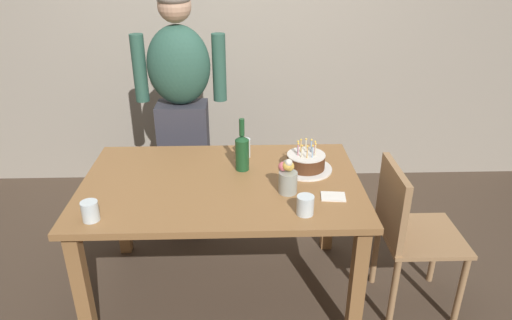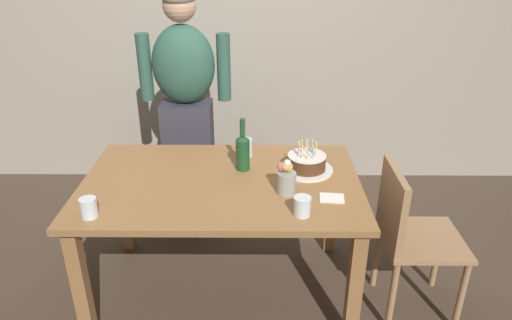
% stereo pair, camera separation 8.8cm
% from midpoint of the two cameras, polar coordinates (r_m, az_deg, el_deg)
% --- Properties ---
extents(ground_plane, '(10.00, 10.00, 0.00)m').
position_cam_midpoint_polar(ground_plane, '(2.94, -4.67, -15.42)').
color(ground_plane, '#47382B').
extents(back_wall, '(5.20, 0.10, 2.60)m').
position_cam_midpoint_polar(back_wall, '(3.83, -4.37, 16.05)').
color(back_wall, '#9E9384').
rests_on(back_wall, ground_plane).
extents(dining_table, '(1.50, 0.96, 0.74)m').
position_cam_midpoint_polar(dining_table, '(2.57, -5.18, -4.52)').
color(dining_table, olive).
rests_on(dining_table, ground_plane).
extents(birthday_cake, '(0.30, 0.30, 0.17)m').
position_cam_midpoint_polar(birthday_cake, '(2.63, 5.16, -0.32)').
color(birthday_cake, white).
rests_on(birthday_cake, dining_table).
extents(water_glass_near, '(0.08, 0.08, 0.10)m').
position_cam_midpoint_polar(water_glass_near, '(2.30, -20.67, -5.88)').
color(water_glass_near, silver).
rests_on(water_glass_near, dining_table).
extents(water_glass_far, '(0.08, 0.08, 0.09)m').
position_cam_midpoint_polar(water_glass_far, '(2.21, 4.90, -5.53)').
color(water_glass_far, silver).
rests_on(water_glass_far, dining_table).
extents(water_glass_side, '(0.07, 0.07, 0.11)m').
position_cam_midpoint_polar(water_glass_side, '(2.77, -2.31, 1.48)').
color(water_glass_side, silver).
rests_on(water_glass_side, dining_table).
extents(wine_bottle, '(0.08, 0.08, 0.30)m').
position_cam_midpoint_polar(wine_bottle, '(2.59, -2.68, 1.10)').
color(wine_bottle, '#194723').
rests_on(wine_bottle, dining_table).
extents(napkin_stack, '(0.13, 0.10, 0.01)m').
position_cam_midpoint_polar(napkin_stack, '(2.38, 8.37, -4.46)').
color(napkin_stack, white).
rests_on(napkin_stack, dining_table).
extents(flower_vase, '(0.10, 0.10, 0.19)m').
position_cam_midpoint_polar(flower_vase, '(2.37, 2.83, -2.19)').
color(flower_vase, '#999E93').
rests_on(flower_vase, dining_table).
extents(person_man_bearded, '(0.61, 0.27, 1.66)m').
position_cam_midpoint_polar(person_man_bearded, '(3.21, -9.83, 6.02)').
color(person_man_bearded, '#33333D').
rests_on(person_man_bearded, ground_plane).
extents(dining_chair, '(0.42, 0.42, 0.87)m').
position_cam_midpoint_polar(dining_chair, '(2.65, 17.04, -7.89)').
color(dining_chair, '#A37A51').
rests_on(dining_chair, ground_plane).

